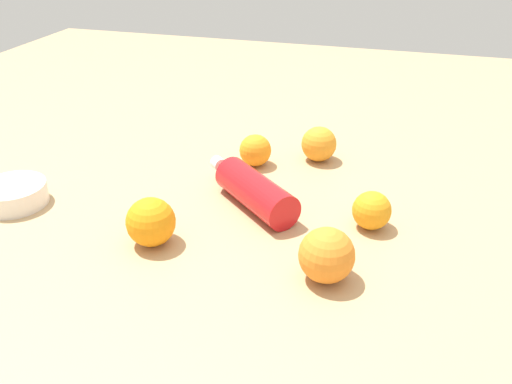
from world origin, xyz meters
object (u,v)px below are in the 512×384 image
water_bottle (250,188)px  ceramic_bowl (14,194)px  orange_1 (151,222)px  orange_3 (319,144)px  orange_4 (255,150)px  orange_0 (372,210)px  orange_2 (327,255)px

water_bottle → ceramic_bowl: water_bottle is taller
orange_1 → ceramic_bowl: orange_1 is taller
orange_3 → ceramic_bowl: orange_3 is taller
water_bottle → orange_4: orange_4 is taller
orange_0 → orange_1: orange_1 is taller
orange_4 → orange_2: bearing=121.4°
orange_2 → ceramic_bowl: (0.58, -0.06, -0.02)m
water_bottle → orange_1: size_ratio=2.65×
water_bottle → ceramic_bowl: bearing=57.8°
orange_1 → orange_0: bearing=-156.1°
orange_4 → ceramic_bowl: 0.47m
orange_0 → ceramic_bowl: size_ratio=0.55×
orange_2 → ceramic_bowl: bearing=-5.8°
orange_0 → orange_3: orange_3 is taller
orange_4 → orange_3: bearing=-153.5°
orange_3 → orange_2: bearing=102.1°
orange_2 → ceramic_bowl: size_ratio=0.69×
water_bottle → ceramic_bowl: (0.41, 0.12, -0.01)m
orange_1 → orange_3: orange_1 is taller
water_bottle → orange_4: size_ratio=3.19×
ceramic_bowl → orange_2: bearing=174.2°
orange_1 → orange_4: orange_1 is taller
orange_1 → orange_2: (-0.28, 0.01, 0.00)m
water_bottle → orange_2: size_ratio=2.56×
orange_0 → ceramic_bowl: 0.63m
orange_3 → orange_4: size_ratio=1.12×
orange_0 → orange_3: size_ratio=0.89×
orange_4 → ceramic_bowl: (0.37, 0.28, -0.01)m
orange_1 → orange_3: (-0.20, -0.38, -0.00)m
water_bottle → orange_0: size_ratio=3.21×
water_bottle → orange_3: size_ratio=2.86×
orange_1 → orange_3: 0.43m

